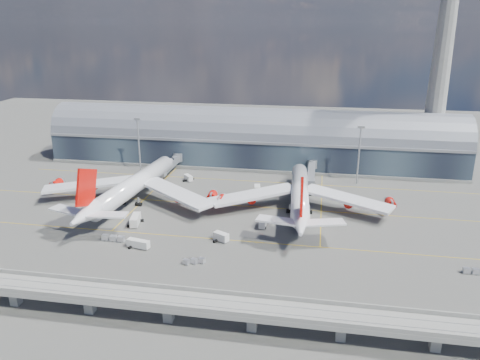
% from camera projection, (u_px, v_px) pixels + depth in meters
% --- Properties ---
extents(ground, '(500.00, 500.00, 0.00)m').
position_uv_depth(ground, '(219.00, 226.00, 162.51)').
color(ground, '#474744').
rests_on(ground, ground).
extents(taxi_lines, '(200.00, 80.12, 0.01)m').
position_uv_depth(taxi_lines, '(231.00, 203.00, 183.13)').
color(taxi_lines, gold).
rests_on(taxi_lines, ground).
extents(terminal, '(200.00, 30.00, 28.00)m').
position_uv_depth(terminal, '(252.00, 141.00, 231.62)').
color(terminal, '#1C222E').
rests_on(terminal, ground).
extents(control_tower, '(19.00, 19.00, 103.00)m').
position_uv_depth(control_tower, '(442.00, 59.00, 209.45)').
color(control_tower, gray).
rests_on(control_tower, ground).
extents(guideway, '(220.00, 8.50, 7.20)m').
position_uv_depth(guideway, '(168.00, 301.00, 109.51)').
color(guideway, gray).
rests_on(guideway, ground).
extents(floodlight_mast_left, '(3.00, 0.70, 25.70)m').
position_uv_depth(floodlight_mast_left, '(139.00, 144.00, 217.61)').
color(floodlight_mast_left, gray).
rests_on(floodlight_mast_left, ground).
extents(floodlight_mast_right, '(3.00, 0.70, 25.70)m').
position_uv_depth(floodlight_mast_right, '(359.00, 153.00, 201.26)').
color(floodlight_mast_right, gray).
rests_on(floodlight_mast_right, ground).
extents(airliner_left, '(75.08, 78.93, 24.04)m').
position_uv_depth(airliner_left, '(131.00, 187.00, 181.01)').
color(airliner_left, white).
rests_on(airliner_left, ground).
extents(airliner_right, '(70.67, 73.87, 23.43)m').
position_uv_depth(airliner_right, '(300.00, 195.00, 174.13)').
color(airliner_right, white).
rests_on(airliner_right, ground).
extents(jet_bridge_left, '(4.40, 28.00, 7.25)m').
position_uv_depth(jet_bridge_left, '(171.00, 164.00, 215.99)').
color(jet_bridge_left, gray).
rests_on(jet_bridge_left, ground).
extents(jet_bridge_right, '(4.40, 32.00, 7.25)m').
position_uv_depth(jet_bridge_right, '(311.00, 172.00, 203.65)').
color(jet_bridge_right, gray).
rests_on(jet_bridge_right, ground).
extents(service_truck_0, '(4.14, 8.31, 3.29)m').
position_uv_depth(service_truck_0, '(135.00, 220.00, 163.33)').
color(service_truck_0, silver).
rests_on(service_truck_0, ground).
extents(service_truck_1, '(5.54, 4.39, 2.92)m').
position_uv_depth(service_truck_1, '(221.00, 237.00, 151.04)').
color(service_truck_1, silver).
rests_on(service_truck_1, ground).
extents(service_truck_2, '(7.67, 3.56, 2.68)m').
position_uv_depth(service_truck_2, '(138.00, 244.00, 146.62)').
color(service_truck_2, silver).
rests_on(service_truck_2, ground).
extents(service_truck_3, '(2.52, 5.70, 2.71)m').
position_uv_depth(service_truck_3, '(263.00, 223.00, 161.78)').
color(service_truck_3, silver).
rests_on(service_truck_3, ground).
extents(service_truck_4, '(3.25, 5.44, 2.96)m').
position_uv_depth(service_truck_4, '(257.00, 189.00, 194.35)').
color(service_truck_4, silver).
rests_on(service_truck_4, ground).
extents(service_truck_5, '(5.09, 5.39, 2.60)m').
position_uv_depth(service_truck_5, '(188.00, 178.00, 208.61)').
color(service_truck_5, silver).
rests_on(service_truck_5, ground).
extents(cargo_train_0, '(8.06, 2.02, 1.79)m').
position_uv_depth(cargo_train_0, '(113.00, 238.00, 151.34)').
color(cargo_train_0, gray).
rests_on(cargo_train_0, ground).
extents(cargo_train_1, '(6.79, 3.63, 1.50)m').
position_uv_depth(cargo_train_1, '(194.00, 261.00, 137.23)').
color(cargo_train_1, gray).
rests_on(cargo_train_1, ground).
extents(cargo_train_2, '(4.71, 1.65, 1.59)m').
position_uv_depth(cargo_train_2, '(471.00, 271.00, 131.68)').
color(cargo_train_2, gray).
rests_on(cargo_train_2, ground).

